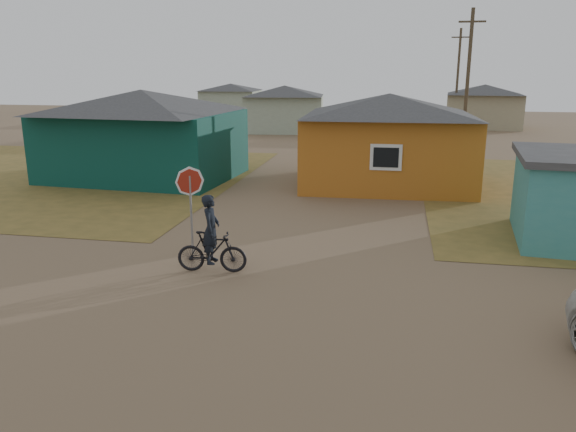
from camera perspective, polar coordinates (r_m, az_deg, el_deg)
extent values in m
plane|color=brown|center=(11.93, -3.94, -9.64)|extent=(120.00, 120.00, 0.00)
cube|color=olive|center=(29.32, -24.43, 3.81)|extent=(20.00, 18.00, 0.00)
cube|color=#0A372F|center=(26.76, -14.40, 6.98)|extent=(8.40, 6.54, 3.00)
pyramid|color=#323234|center=(26.57, -14.68, 11.25)|extent=(8.93, 7.08, 1.00)
cube|color=#B3641B|center=(24.73, 10.06, 6.61)|extent=(7.21, 6.24, 3.00)
pyramid|color=#323234|center=(24.54, 10.27, 11.12)|extent=(7.72, 6.76, 0.90)
cube|color=silver|center=(21.71, 9.92, 5.90)|extent=(1.20, 0.06, 1.00)
cube|color=black|center=(21.68, 9.92, 5.88)|extent=(0.95, 0.04, 0.75)
cube|color=#9AA890|center=(45.50, -0.35, 10.36)|extent=(6.49, 5.60, 2.80)
pyramid|color=#323234|center=(45.39, -0.36, 12.62)|extent=(7.04, 6.15, 0.80)
cube|color=gray|center=(51.12, 19.22, 10.04)|extent=(6.41, 5.50, 2.80)
pyramid|color=#323234|center=(51.02, 19.39, 12.05)|extent=(6.95, 6.05, 0.80)
cube|color=#9AA890|center=(59.06, -5.81, 11.26)|extent=(5.75, 5.28, 2.70)
pyramid|color=#323234|center=(58.98, -5.85, 12.91)|extent=(6.28, 5.81, 0.70)
cylinder|color=#493C2C|center=(32.71, 17.74, 12.50)|extent=(0.20, 0.20, 8.00)
cube|color=#493C2C|center=(32.78, 18.22, 18.25)|extent=(1.40, 0.10, 0.10)
cylinder|color=#493C2C|center=(48.72, 16.83, 13.10)|extent=(0.20, 0.20, 8.00)
cube|color=#493C2C|center=(48.77, 17.13, 16.97)|extent=(1.40, 0.10, 0.10)
cylinder|color=gray|center=(15.32, -9.80, 0.05)|extent=(0.06, 0.06, 2.17)
imported|color=black|center=(14.05, -7.74, -3.62)|extent=(1.78, 0.66, 1.05)
imported|color=black|center=(13.88, -7.83, -1.32)|extent=(0.47, 0.66, 1.72)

